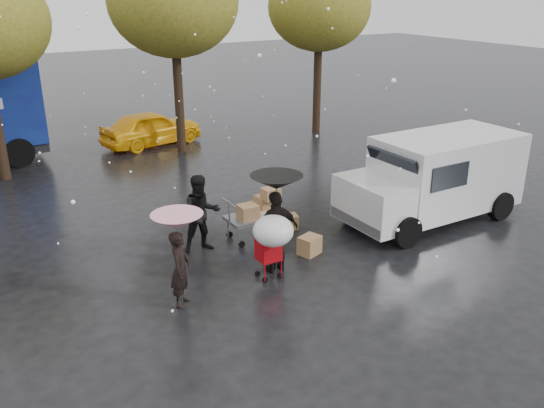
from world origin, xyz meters
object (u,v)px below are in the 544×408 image
vendor_cart (260,209)px  person_pink (180,269)px  white_van (436,177)px  person_black (276,232)px  shopping_cart (272,234)px  yellow_taxi (151,128)px

vendor_cart → person_pink: bearing=-145.5°
person_pink → white_van: white_van is taller
person_black → white_van: bearing=-176.5°
vendor_cart → white_van: size_ratio=0.31×
shopping_cart → yellow_taxi: 11.67m
person_pink → shopping_cart: bearing=-55.4°
person_black → vendor_cart: (0.58, 1.71, -0.18)m
person_black → vendor_cart: size_ratio=1.20×
shopping_cart → white_van: 5.43m
person_pink → shopping_cart: person_pink is taller
vendor_cart → yellow_taxi: size_ratio=0.39×
person_pink → yellow_taxi: 12.02m
person_black → white_van: white_van is taller
yellow_taxi → vendor_cart: bearing=164.9°
person_pink → vendor_cart: person_pink is taller
shopping_cart → white_van: bearing=8.0°
person_pink → white_van: bearing=-47.9°
white_van → shopping_cart: bearing=-172.0°
shopping_cart → white_van: white_van is taller
white_van → yellow_taxi: size_ratio=1.27×
person_pink → vendor_cart: 3.50m
person_pink → person_black: person_black is taller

